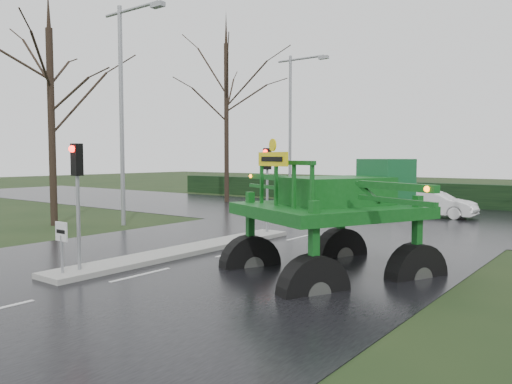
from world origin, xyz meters
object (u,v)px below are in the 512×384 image
Objects in this scene: street_light_left_far at (294,115)px; white_sedan at (434,217)px; street_light_left_near at (125,95)px; traffic_signal_near at (77,179)px; keep_left_sign at (62,239)px; traffic_signal_mid at (267,172)px; crop_sprayer at (257,192)px.

white_sedan is (10.20, -2.04, -5.99)m from street_light_left_far.
street_light_left_near and street_light_left_far have the same top height.
street_light_left_near is at bearing 134.53° from traffic_signal_near.
street_light_left_far is (-6.89, 21.50, 4.93)m from keep_left_sign.
crop_sprayer is (3.00, -4.61, -0.44)m from traffic_signal_mid.
traffic_signal_near is at bearing -102.73° from crop_sprayer.
traffic_signal_near is 19.42m from white_sedan.
crop_sprayer is at bearing -57.00° from traffic_signal_mid.
keep_left_sign is at bearing -90.00° from traffic_signal_near.
keep_left_sign is 19.76m from white_sedan.
traffic_signal_mid is (0.00, 8.50, 0.00)m from traffic_signal_near.
white_sedan is at bearing 72.45° from traffic_signal_mid.
crop_sprayer is at bearing 55.61° from keep_left_sign.
crop_sprayer is at bearing -59.98° from street_light_left_far.
white_sedan is (0.31, 15.08, -2.15)m from crop_sprayer.
street_light_left_near is 2.39× the size of white_sedan.
traffic_signal_mid is 7.83m from street_light_left_near.
traffic_signal_mid reaches higher than white_sedan.
traffic_signal_mid is at bearing 162.32° from white_sedan.
street_light_left_near is at bearing -90.00° from street_light_left_far.
street_light_left_near is at bearing 139.39° from white_sedan.
street_light_left_near reaches higher than traffic_signal_mid.
traffic_signal_mid is (0.00, 8.99, 1.53)m from keep_left_sign.
keep_left_sign is 9.12m from traffic_signal_mid.
traffic_signal_near is 1.00× the size of traffic_signal_mid.
traffic_signal_near and traffic_signal_mid have the same top height.
keep_left_sign is at bearing -90.00° from traffic_signal_mid.
street_light_left_near is at bearing 132.59° from keep_left_sign.
traffic_signal_near is 0.84× the size of white_sedan.
street_light_left_far is at bearing 107.78° from keep_left_sign.
crop_sprayer is (9.89, -17.12, -3.84)m from street_light_left_far.
street_light_left_far reaches higher than keep_left_sign.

